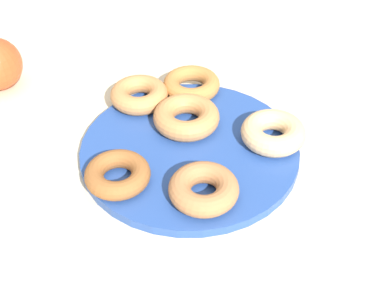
{
  "coord_description": "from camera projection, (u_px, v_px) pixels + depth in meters",
  "views": [
    {
      "loc": [
        0.05,
        0.54,
        0.48
      ],
      "look_at": [
        0.0,
        0.03,
        0.04
      ],
      "focal_mm": 50.89,
      "sensor_mm": 36.0,
      "label": 1
    }
  ],
  "objects": [
    {
      "name": "donut_4",
      "position": [
        204.0,
        189.0,
        0.64
      ],
      "size": [
        0.1,
        0.1,
        0.03
      ],
      "primitive_type": "torus",
      "rotation": [
        0.0,
        0.0,
        6.04
      ],
      "color": "#B27547",
      "rests_on": "donut_plate"
    },
    {
      "name": "donut_5",
      "position": [
        191.0,
        84.0,
        0.8
      ],
      "size": [
        0.11,
        0.11,
        0.02
      ],
      "primitive_type": "torus",
      "rotation": [
        0.0,
        0.0,
        0.45
      ],
      "color": "#BC7A3D",
      "rests_on": "donut_plate"
    },
    {
      "name": "donut_0",
      "position": [
        118.0,
        174.0,
        0.66
      ],
      "size": [
        0.11,
        0.11,
        0.02
      ],
      "primitive_type": "torus",
      "rotation": [
        0.0,
        0.0,
        0.67
      ],
      "color": "#995B2D",
      "rests_on": "donut_plate"
    },
    {
      "name": "donut_2",
      "position": [
        273.0,
        133.0,
        0.71
      ],
      "size": [
        0.12,
        0.12,
        0.03
      ],
      "primitive_type": "torus",
      "rotation": [
        0.0,
        0.0,
        2.19
      ],
      "color": "#EABC84",
      "rests_on": "donut_plate"
    },
    {
      "name": "donut_3",
      "position": [
        139.0,
        95.0,
        0.78
      ],
      "size": [
        0.09,
        0.09,
        0.03
      ],
      "primitive_type": "torus",
      "rotation": [
        0.0,
        0.0,
        4.64
      ],
      "color": "#C6844C",
      "rests_on": "donut_plate"
    },
    {
      "name": "ground_plane",
      "position": [
        190.0,
        154.0,
        0.72
      ],
      "size": [
        2.4,
        2.4,
        0.0
      ],
      "primitive_type": "plane",
      "color": "beige"
    },
    {
      "name": "donut_1",
      "position": [
        185.0,
        117.0,
        0.74
      ],
      "size": [
        0.13,
        0.13,
        0.03
      ],
      "primitive_type": "torus",
      "rotation": [
        0.0,
        0.0,
        5.67
      ],
      "color": "#C6844C",
      "rests_on": "donut_plate"
    },
    {
      "name": "donut_plate",
      "position": [
        190.0,
        150.0,
        0.72
      ],
      "size": [
        0.29,
        0.29,
        0.01
      ],
      "primitive_type": "cylinder",
      "color": "#284C9E",
      "rests_on": "ground_plane"
    }
  ]
}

